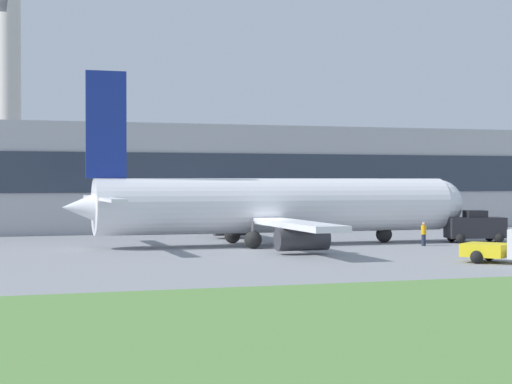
{
  "coord_description": "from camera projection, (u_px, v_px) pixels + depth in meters",
  "views": [
    {
      "loc": [
        -16.8,
        -51.19,
        4.37
      ],
      "look_at": [
        0.42,
        3.68,
        3.61
      ],
      "focal_mm": 60.0,
      "sensor_mm": 36.0,
      "label": 1
    }
  ],
  "objects": [
    {
      "name": "ground_plane",
      "position": [
        267.0,
        250.0,
        53.92
      ],
      "size": [
        400.0,
        400.0,
        0.0
      ],
      "primitive_type": "plane",
      "color": "gray"
    },
    {
      "name": "smokestack_left",
      "position": [
        9.0,
        78.0,
        106.24
      ],
      "size": [
        3.27,
        3.27,
        33.94
      ],
      "color": "beige",
      "rests_on": "ground_plane"
    },
    {
      "name": "pushback_tug",
      "position": [
        475.0,
        228.0,
        60.55
      ],
      "size": [
        4.3,
        2.85,
        2.27
      ],
      "color": "#232328",
      "rests_on": "ground_plane"
    },
    {
      "name": "airplane",
      "position": [
        271.0,
        206.0,
        57.85
      ],
      "size": [
        28.37,
        25.97,
        11.38
      ],
      "color": "white",
      "rests_on": "ground_plane"
    },
    {
      "name": "terminal_building",
      "position": [
        172.0,
        176.0,
        78.99
      ],
      "size": [
        84.15,
        15.76,
        22.66
      ],
      "color": "#B2B2B7",
      "rests_on": "ground_plane"
    },
    {
      "name": "ground_crew_person",
      "position": [
        424.0,
        234.0,
        57.22
      ],
      "size": [
        0.49,
        0.49,
        1.59
      ],
      "color": "#23283D",
      "rests_on": "ground_plane"
    }
  ]
}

